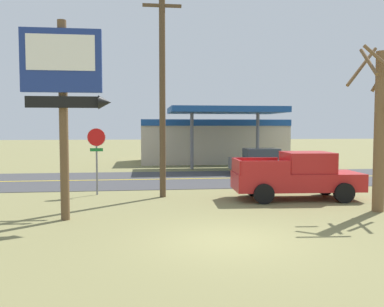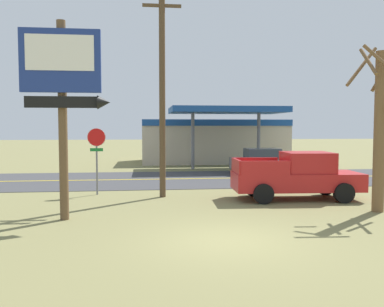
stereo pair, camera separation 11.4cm
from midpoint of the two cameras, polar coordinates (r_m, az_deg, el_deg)
The scene contains 10 objects.
ground_plane at distance 11.16m, azimuth 5.09°, elevation -11.91°, with size 180.00×180.00×0.00m, color olive.
road_asphalt at distance 23.81m, azimuth -1.24°, elevation -3.54°, with size 140.00×8.00×0.02m, color #3D3D3F.
road_centre_line at distance 23.81m, azimuth -1.24°, elevation -3.51°, with size 126.00×0.20×0.01m, color gold.
motel_sign at distance 13.76m, azimuth -17.09°, elevation 9.00°, with size 2.76×0.54×6.35m.
stop_sign at distance 18.65m, azimuth -12.86°, elevation 0.60°, with size 0.80×0.08×2.95m.
utility_pole at distance 17.73m, azimuth -3.95°, elevation 10.05°, with size 1.81×0.26×9.36m.
bare_tree at distance 15.95m, azimuth 24.67°, elevation 3.61°, with size 1.97×1.94×5.96m.
gas_station at distance 35.25m, azimuth 3.02°, elevation 1.95°, with size 12.00×11.50×4.40m.
pickup_red_parked_on_lawn at distance 17.70m, azimuth 14.57°, elevation -3.04°, with size 5.29×2.44×1.96m.
car_grey_mid_lane at distance 26.72m, azimuth 9.99°, elevation -1.04°, with size 4.20×2.00×1.64m.
Camera 2 is at (-2.13, -10.53, 2.99)m, focal length 38.64 mm.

